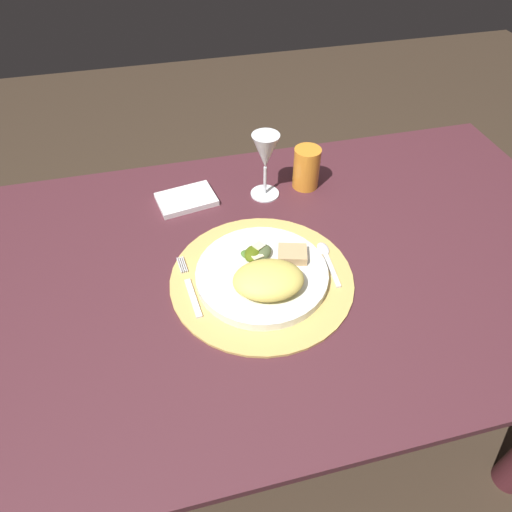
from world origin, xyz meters
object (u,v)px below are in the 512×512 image
fork (190,289)px  napkin (186,199)px  dining_table (271,320)px  dinner_plate (262,274)px  spoon (326,256)px  amber_tumbler (306,168)px  wine_glass (265,154)px

fork → napkin: (0.03, 0.29, -0.00)m
dining_table → napkin: napkin is taller
dinner_plate → napkin: size_ratio=1.96×
spoon → napkin: size_ratio=0.96×
dining_table → amber_tumbler: bearing=58.6°
dining_table → dinner_plate: dinner_plate is taller
amber_tumbler → fork: bearing=-139.5°
dining_table → napkin: 0.36m
dinner_plate → spoon: size_ratio=2.03×
spoon → wine_glass: (-0.07, 0.25, 0.11)m
dinner_plate → wine_glass: bearing=74.2°
napkin → wine_glass: size_ratio=0.83×
napkin → amber_tumbler: (0.30, -0.01, 0.05)m
dinner_plate → fork: 0.15m
fork → wine_glass: size_ratio=1.02×
amber_tumbler → dining_table: bearing=-121.4°
napkin → spoon: bearing=-45.7°
napkin → wine_glass: (0.19, -0.02, 0.11)m
napkin → dinner_plate: bearing=-68.6°
fork → spoon: spoon is taller
amber_tumbler → spoon: bearing=-98.4°
dinner_plate → fork: bearing=179.0°
dining_table → spoon: bearing=-8.2°
fork → napkin: napkin is taller
spoon → amber_tumbler: amber_tumbler is taller
wine_glass → amber_tumbler: bearing=6.1°
dinner_plate → amber_tumbler: amber_tumbler is taller
dining_table → fork: 0.28m
dinner_plate → fork: (-0.15, 0.00, -0.01)m
dinner_plate → napkin: bearing=111.4°
fork → wine_glass: wine_glass is taller
spoon → fork: bearing=-175.8°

